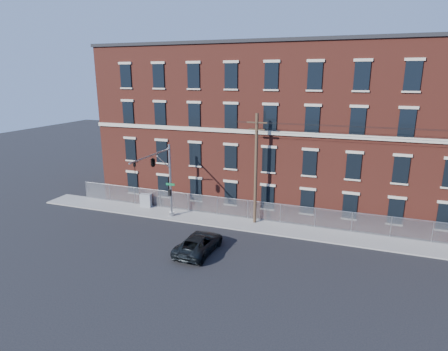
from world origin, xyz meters
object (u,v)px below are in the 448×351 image
Objects in this scene: utility_pole_near at (256,167)px; traffic_signal_mast at (157,168)px; pickup_truck at (199,243)px; utility_cabinet at (146,200)px.

traffic_signal_mast is at bearing -156.86° from utility_pole_near.
utility_pole_near is (8.00, 3.42, -0.05)m from traffic_signal_mast.
utility_cabinet is (-9.12, 7.32, 0.10)m from pickup_truck.
traffic_signal_mast reaches higher than utility_cabinet.
utility_cabinet is (-11.67, 0.27, -4.52)m from utility_pole_near.
traffic_signal_mast is 8.70m from utility_pole_near.
traffic_signal_mast is at bearing -31.29° from pickup_truck.
utility_pole_near reaches higher than utility_cabinet.
traffic_signal_mast is 0.70× the size of utility_pole_near.
utility_pole_near is 12.52m from utility_cabinet.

